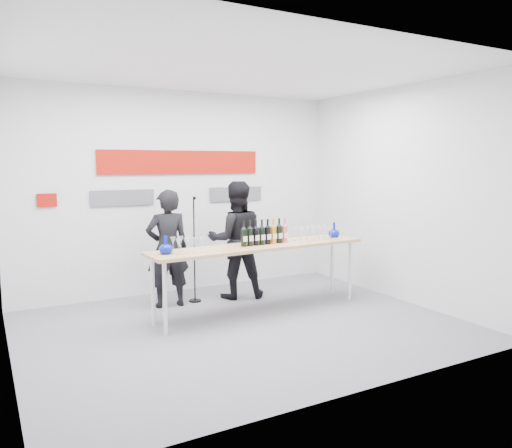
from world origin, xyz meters
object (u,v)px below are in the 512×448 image
object	(u,v)px
presenter_left	(168,249)
mic_stand	(195,270)
tasting_table	(260,250)
presenter_right	(236,240)

from	to	relation	value
presenter_left	mic_stand	distance (m)	0.53
tasting_table	presenter_right	world-z (taller)	presenter_right
tasting_table	presenter_right	xyz separation A→B (m)	(0.05, 0.79, 0.02)
presenter_left	presenter_right	distance (m)	1.01
presenter_right	presenter_left	bearing A→B (deg)	14.96
presenter_right	mic_stand	world-z (taller)	presenter_right
presenter_left	presenter_right	xyz separation A→B (m)	(1.01, -0.03, 0.05)
presenter_left	presenter_right	world-z (taller)	presenter_right
presenter_left	mic_stand	xyz separation A→B (m)	(0.40, 0.04, -0.34)
tasting_table	presenter_left	size ratio (longest dim) A/B	1.87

